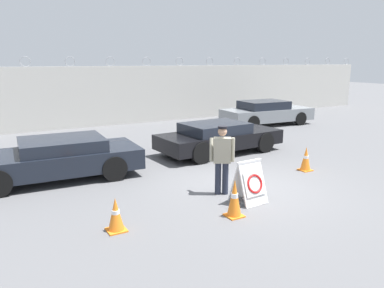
% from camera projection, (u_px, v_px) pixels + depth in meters
% --- Properties ---
extents(ground_plane, '(90.00, 90.00, 0.00)m').
position_uv_depth(ground_plane, '(246.00, 186.00, 9.87)').
color(ground_plane, '#5B5B5E').
extents(perimeter_wall, '(36.00, 0.30, 3.43)m').
position_uv_depth(perimeter_wall, '(112.00, 96.00, 19.01)').
color(perimeter_wall, beige).
rests_on(perimeter_wall, ground_plane).
extents(barricade_sign, '(0.71, 0.73, 1.00)m').
position_uv_depth(barricade_sign, '(250.00, 182.00, 8.64)').
color(barricade_sign, white).
rests_on(barricade_sign, ground_plane).
extents(security_guard, '(0.56, 0.59, 1.71)m').
position_uv_depth(security_guard, '(222.00, 157.00, 9.10)').
color(security_guard, '#232838').
rests_on(security_guard, ground_plane).
extents(traffic_cone_near, '(0.35, 0.35, 0.72)m').
position_uv_depth(traffic_cone_near, '(306.00, 159.00, 11.20)').
color(traffic_cone_near, orange).
rests_on(traffic_cone_near, ground_plane).
extents(traffic_cone_mid, '(0.36, 0.36, 0.68)m').
position_uv_depth(traffic_cone_mid, '(116.00, 215.00, 7.21)').
color(traffic_cone_mid, orange).
rests_on(traffic_cone_mid, ground_plane).
extents(traffic_cone_far, '(0.36, 0.36, 0.81)m').
position_uv_depth(traffic_cone_far, '(234.00, 198.00, 7.87)').
color(traffic_cone_far, orange).
rests_on(traffic_cone_far, ground_plane).
extents(parked_car_front_coupe, '(4.72, 2.21, 1.14)m').
position_uv_depth(parked_car_front_coupe, '(56.00, 158.00, 10.37)').
color(parked_car_front_coupe, black).
rests_on(parked_car_front_coupe, ground_plane).
extents(parked_car_rear_sedan, '(4.61, 2.13, 1.10)m').
position_uv_depth(parked_car_rear_sedan, '(219.00, 137.00, 13.31)').
color(parked_car_rear_sedan, black).
rests_on(parked_car_rear_sedan, ground_plane).
extents(parked_car_far_side, '(4.82, 2.14, 1.24)m').
position_uv_depth(parked_car_far_side, '(266.00, 113.00, 19.19)').
color(parked_car_far_side, black).
rests_on(parked_car_far_side, ground_plane).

